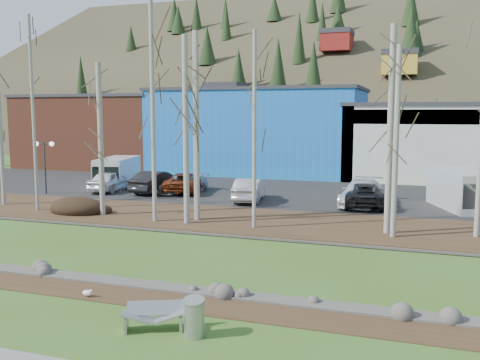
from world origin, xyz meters
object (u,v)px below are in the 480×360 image
(car_0, at_px, (112,181))
(car_1, at_px, (157,182))
(car_6, at_px, (362,193))
(van_grey, at_px, (116,173))
(bench_damaged, at_px, (155,316))
(seagull, at_px, (88,293))
(car_2, at_px, (185,182))
(street_lamp, at_px, (44,153))
(car_5, at_px, (364,195))
(car_3, at_px, (182,184))
(van_white, at_px, (462,190))
(car_4, at_px, (249,190))
(litter_bin, at_px, (194,319))

(car_0, relative_size, car_1, 0.93)
(car_6, bearing_deg, van_grey, 178.16)
(bench_damaged, distance_m, van_grey, 28.32)
(seagull, relative_size, car_2, 0.08)
(car_1, bearing_deg, bench_damaged, 124.24)
(street_lamp, height_order, van_grey, street_lamp)
(bench_damaged, distance_m, car_0, 26.28)
(street_lamp, xyz_separation_m, car_5, (22.29, 2.12, -2.22))
(seagull, distance_m, car_3, 21.93)
(car_6, bearing_deg, street_lamp, -169.05)
(car_5, bearing_deg, car_6, -69.03)
(car_0, height_order, car_6, car_6)
(street_lamp, distance_m, car_2, 10.25)
(car_3, bearing_deg, van_white, 17.51)
(car_0, distance_m, van_white, 24.21)
(car_2, xyz_separation_m, car_3, (-0.15, -0.29, -0.07))
(car_4, bearing_deg, car_1, -19.08)
(car_5, relative_size, van_grey, 0.95)
(car_0, xyz_separation_m, car_5, (18.51, -0.57, -0.03))
(seagull, relative_size, car_0, 0.09)
(car_3, height_order, car_6, car_6)
(car_5, bearing_deg, litter_bin, 75.65)
(car_0, xyz_separation_m, car_2, (5.41, 1.26, -0.05))
(car_1, height_order, car_2, car_1)
(street_lamp, bearing_deg, car_4, -10.14)
(litter_bin, height_order, car_4, car_4)
(bench_damaged, distance_m, car_4, 20.98)
(car_0, distance_m, van_grey, 2.12)
(car_2, distance_m, van_grey, 6.25)
(car_4, bearing_deg, van_grey, -22.60)
(van_white, bearing_deg, car_1, 159.37)
(seagull, bearing_deg, car_0, 123.13)
(van_white, bearing_deg, car_2, 156.66)
(seagull, height_order, street_lamp, street_lamp)
(car_5, height_order, van_white, van_white)
(bench_damaged, bearing_deg, litter_bin, -26.53)
(car_2, bearing_deg, van_grey, -16.80)
(litter_bin, xyz_separation_m, car_1, (-12.57, 22.06, 0.46))
(car_1, xyz_separation_m, van_white, (20.65, -0.13, 0.36))
(litter_bin, bearing_deg, car_5, 83.57)
(car_5, xyz_separation_m, van_white, (5.70, 0.81, 0.42))
(car_1, height_order, car_3, car_1)
(litter_bin, relative_size, van_grey, 0.17)
(bench_damaged, xyz_separation_m, car_1, (-11.37, 21.99, 0.54))
(car_4, height_order, car_5, car_4)
(car_0, relative_size, car_4, 0.98)
(seagull, distance_m, car_4, 19.04)
(van_grey, bearing_deg, car_0, -80.38)
(litter_bin, height_order, van_grey, van_grey)
(bench_damaged, xyz_separation_m, car_2, (-9.52, 22.87, 0.46))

